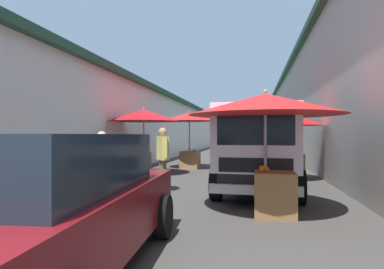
# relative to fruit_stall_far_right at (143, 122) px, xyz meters

# --- Properties ---
(ground) EXTENTS (90.00, 90.00, 0.00)m
(ground) POSITION_rel_fruit_stall_far_right_xyz_m (3.38, -2.53, -1.90)
(ground) COLOR #3D3A38
(building_left_whitewash) EXTENTS (49.80, 7.50, 3.88)m
(building_left_whitewash) POSITION_rel_fruit_stall_far_right_xyz_m (5.63, 4.55, 0.05)
(building_left_whitewash) COLOR silver
(building_left_whitewash) RESTS_ON ground
(building_right_concrete) EXTENTS (49.80, 7.50, 5.72)m
(building_right_concrete) POSITION_rel_fruit_stall_far_right_xyz_m (5.63, -9.61, 0.97)
(building_right_concrete) COLOR #A39E93
(building_right_concrete) RESTS_ON ground
(fruit_stall_far_right) EXTENTS (2.60, 2.60, 2.43)m
(fruit_stall_far_right) POSITION_rel_fruit_stall_far_right_xyz_m (0.00, 0.00, 0.00)
(fruit_stall_far_right) COLOR #9E9EA3
(fruit_stall_far_right) RESTS_ON ground
(fruit_stall_near_right) EXTENTS (2.89, 2.89, 2.29)m
(fruit_stall_near_right) POSITION_rel_fruit_stall_far_right_xyz_m (-5.04, -4.14, -0.08)
(fruit_stall_near_right) COLOR #9E9EA3
(fruit_stall_near_right) RESTS_ON ground
(fruit_stall_near_left) EXTENTS (2.11, 2.11, 2.20)m
(fruit_stall_near_left) POSITION_rel_fruit_stall_far_right_xyz_m (-0.40, -5.04, -0.35)
(fruit_stall_near_left) COLOR #9E9EA3
(fruit_stall_near_left) RESTS_ON ground
(fruit_stall_far_left) EXTENTS (2.60, 2.60, 2.46)m
(fruit_stall_far_left) POSITION_rel_fruit_stall_far_right_xyz_m (2.49, -1.22, -0.03)
(fruit_stall_far_left) COLOR #9E9EA3
(fruit_stall_far_left) RESTS_ON ground
(hatchback_car) EXTENTS (4.01, 2.12, 1.45)m
(hatchback_car) POSITION_rel_fruit_stall_far_right_xyz_m (-8.25, -1.88, -1.17)
(hatchback_car) COLOR #600F14
(hatchback_car) RESTS_ON ground
(delivery_truck) EXTENTS (5.00, 2.17, 2.08)m
(delivery_truck) POSITION_rel_fruit_stall_far_right_xyz_m (-3.46, -4.01, -0.86)
(delivery_truck) COLOR black
(delivery_truck) RESTS_ON ground
(vendor_by_crates) EXTENTS (0.33, 0.59, 1.52)m
(vendor_by_crates) POSITION_rel_fruit_stall_far_right_xyz_m (-4.56, -0.63, -1.04)
(vendor_by_crates) COLOR #665B4C
(vendor_by_crates) RESTS_ON ground
(vendor_in_shade) EXTENTS (0.56, 0.42, 1.62)m
(vendor_in_shade) POSITION_rel_fruit_stall_far_right_xyz_m (-3.19, -1.63, -0.97)
(vendor_in_shade) COLOR #665B4C
(vendor_in_shade) RESTS_ON ground
(parked_scooter) EXTENTS (1.69, 0.39, 1.14)m
(parked_scooter) POSITION_rel_fruit_stall_far_right_xyz_m (2.68, -4.30, -1.45)
(parked_scooter) COLOR black
(parked_scooter) RESTS_ON ground
(plastic_stool) EXTENTS (0.30, 0.30, 0.43)m
(plastic_stool) POSITION_rel_fruit_stall_far_right_xyz_m (-4.60, -1.46, -1.58)
(plastic_stool) COLOR #1E8C3F
(plastic_stool) RESTS_ON ground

